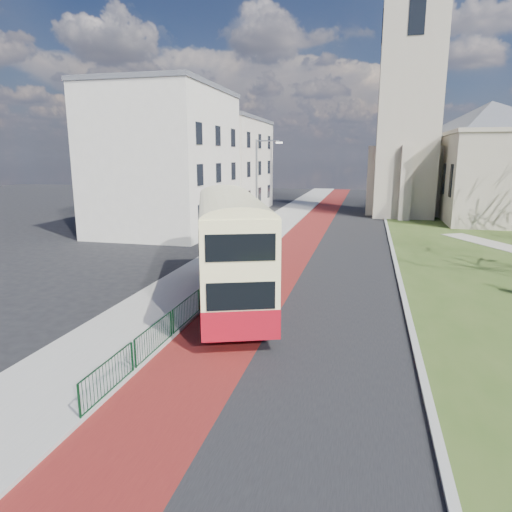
% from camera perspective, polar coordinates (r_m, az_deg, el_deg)
% --- Properties ---
extents(ground, '(160.00, 160.00, 0.00)m').
position_cam_1_polar(ground, '(19.18, 0.40, -8.64)').
color(ground, black).
rests_on(ground, ground).
extents(road_carriageway, '(9.00, 120.00, 0.01)m').
position_cam_1_polar(road_carriageway, '(38.13, 9.58, 1.85)').
color(road_carriageway, black).
rests_on(road_carriageway, ground).
extents(bus_lane, '(3.40, 120.00, 0.01)m').
position_cam_1_polar(bus_lane, '(38.41, 5.56, 2.04)').
color(bus_lane, '#591414').
rests_on(bus_lane, ground).
extents(pavement_west, '(4.00, 120.00, 0.12)m').
position_cam_1_polar(pavement_west, '(39.11, 0.05, 2.37)').
color(pavement_west, gray).
rests_on(pavement_west, ground).
extents(kerb_west, '(0.25, 120.00, 0.13)m').
position_cam_1_polar(kerb_west, '(38.69, 2.93, 2.25)').
color(kerb_west, '#999993').
rests_on(kerb_west, ground).
extents(kerb_east, '(0.25, 80.00, 0.13)m').
position_cam_1_polar(kerb_east, '(40.05, 16.38, 2.10)').
color(kerb_east, '#999993').
rests_on(kerb_east, ground).
extents(pedestrian_railing, '(0.07, 24.00, 1.12)m').
position_cam_1_polar(pedestrian_railing, '(23.43, -4.37, -3.31)').
color(pedestrian_railing, '#0B3218').
rests_on(pedestrian_railing, ground).
extents(gothic_church, '(16.38, 18.00, 40.00)m').
position_cam_1_polar(gothic_church, '(56.40, 23.45, 17.81)').
color(gothic_church, '#9E9380').
rests_on(gothic_church, ground).
extents(street_block_near, '(10.30, 14.30, 13.00)m').
position_cam_1_polar(street_block_near, '(43.38, -11.18, 11.70)').
color(street_block_near, beige).
rests_on(street_block_near, ground).
extents(street_block_far, '(10.30, 16.30, 11.50)m').
position_cam_1_polar(street_block_far, '(58.31, -4.44, 11.28)').
color(street_block_far, beige).
rests_on(street_block_far, ground).
extents(streetlamp, '(2.13, 0.18, 8.00)m').
position_cam_1_polar(streetlamp, '(36.48, 0.30, 8.82)').
color(streetlamp, gray).
rests_on(streetlamp, pavement_west).
extents(bus, '(6.77, 12.23, 5.02)m').
position_cam_1_polar(bus, '(21.29, -3.22, 1.50)').
color(bus, maroon).
rests_on(bus, ground).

